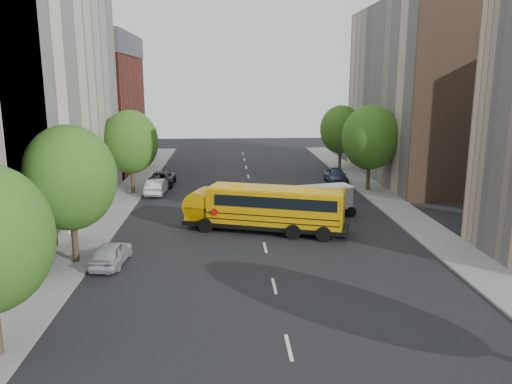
{
  "coord_description": "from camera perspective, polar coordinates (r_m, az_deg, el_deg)",
  "views": [
    {
      "loc": [
        -2.32,
        -31.58,
        10.15
      ],
      "look_at": [
        -0.34,
        2.0,
        2.69
      ],
      "focal_mm": 35.0,
      "sensor_mm": 36.0,
      "label": 1
    }
  ],
  "objects": [
    {
      "name": "ground",
      "position": [
        33.25,
        0.78,
        -5.27
      ],
      "size": [
        120.0,
        120.0,
        0.0
      ],
      "primitive_type": "plane",
      "color": "black",
      "rests_on": "ground"
    },
    {
      "name": "sidewalk_left",
      "position": [
        39.04,
        -16.88,
        -3.03
      ],
      "size": [
        3.0,
        80.0,
        0.12
      ],
      "primitive_type": "cube",
      "color": "slate",
      "rests_on": "ground"
    },
    {
      "name": "sidewalk_right",
      "position": [
        40.39,
        16.77,
        -2.51
      ],
      "size": [
        3.0,
        80.0,
        0.12
      ],
      "primitive_type": "cube",
      "color": "slate",
      "rests_on": "ground"
    },
    {
      "name": "lane_markings",
      "position": [
        42.86,
        -0.18,
        -1.19
      ],
      "size": [
        0.15,
        64.0,
        0.01
      ],
      "primitive_type": "cube",
      "color": "silver",
      "rests_on": "ground"
    },
    {
      "name": "building_left_cream",
      "position": [
        40.72,
        -26.55,
        11.01
      ],
      "size": [
        10.0,
        26.0,
        20.0
      ],
      "primitive_type": "cube",
      "color": "beige",
      "rests_on": "ground"
    },
    {
      "name": "building_left_redbrick",
      "position": [
        61.72,
        -18.3,
        8.49
      ],
      "size": [
        10.0,
        15.0,
        13.0
      ],
      "primitive_type": "cube",
      "color": "maroon",
      "rests_on": "ground"
    },
    {
      "name": "building_right_far",
      "position": [
        55.45,
        18.45,
        10.69
      ],
      "size": [
        10.0,
        22.0,
        18.0
      ],
      "primitive_type": "cube",
      "color": "#B7A28E",
      "rests_on": "ground"
    },
    {
      "name": "building_right_sidewall",
      "position": [
        45.4,
        23.59,
        10.03
      ],
      "size": [
        10.1,
        0.3,
        18.0
      ],
      "primitive_type": "cube",
      "color": "brown",
      "rests_on": "ground"
    },
    {
      "name": "street_tree_1",
      "position": [
        29.38,
        -20.51,
        1.51
      ],
      "size": [
        5.12,
        5.12,
        7.9
      ],
      "color": "#38281C",
      "rests_on": "ground"
    },
    {
      "name": "street_tree_2",
      "position": [
        46.71,
        -14.14,
        5.58
      ],
      "size": [
        4.99,
        4.99,
        7.71
      ],
      "color": "#38281C",
      "rests_on": "ground"
    },
    {
      "name": "street_tree_4",
      "position": [
        47.76,
        12.91,
        6.09
      ],
      "size": [
        5.25,
        5.25,
        8.1
      ],
      "color": "#38281C",
      "rests_on": "ground"
    },
    {
      "name": "street_tree_5",
      "position": [
        59.35,
        9.68,
        7.06
      ],
      "size": [
        4.86,
        4.86,
        7.51
      ],
      "color": "#38281C",
      "rests_on": "ground"
    },
    {
      "name": "school_bus",
      "position": [
        34.22,
        0.88,
        -1.65
      ],
      "size": [
        11.54,
        5.9,
        3.19
      ],
      "rotation": [
        0.0,
        0.0,
        -0.31
      ],
      "color": "black",
      "rests_on": "ground"
    },
    {
      "name": "safari_truck",
      "position": [
        38.54,
        7.1,
        -0.97
      ],
      "size": [
        5.75,
        3.26,
        2.33
      ],
      "rotation": [
        0.0,
        0.0,
        0.26
      ],
      "color": "black",
      "rests_on": "ground"
    },
    {
      "name": "parked_car_0",
      "position": [
        29.49,
        -16.24,
        -6.73
      ],
      "size": [
        1.92,
        4.14,
        1.37
      ],
      "primitive_type": "imported",
      "rotation": [
        0.0,
        0.0,
        3.06
      ],
      "color": "#B0B2B7",
      "rests_on": "ground"
    },
    {
      "name": "parked_car_1",
      "position": [
        46.69,
        -11.29,
        0.62
      ],
      "size": [
        1.72,
        4.5,
        1.46
      ],
      "primitive_type": "imported",
      "rotation": [
        0.0,
        0.0,
        3.1
      ],
      "color": "beige",
      "rests_on": "ground"
    },
    {
      "name": "parked_car_2",
      "position": [
        50.93,
        -10.64,
        1.61
      ],
      "size": [
        2.4,
        5.15,
        1.43
      ],
      "primitive_type": "imported",
      "rotation": [
        0.0,
        0.0,
        3.14
      ],
      "color": "black",
      "rests_on": "ground"
    },
    {
      "name": "parked_car_4",
      "position": [
        51.64,
        9.12,
        1.9
      ],
      "size": [
        2.01,
        4.67,
        1.57
      ],
      "primitive_type": "imported",
      "rotation": [
        0.0,
        0.0,
        0.03
      ],
      "color": "#303A55",
      "rests_on": "ground"
    }
  ]
}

